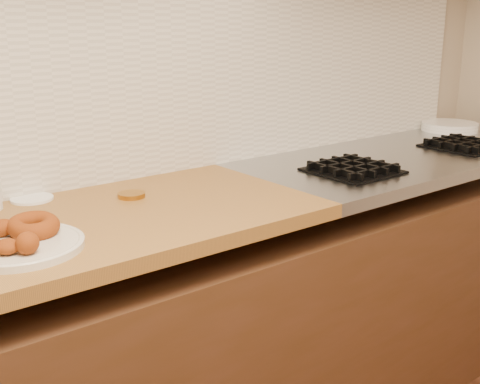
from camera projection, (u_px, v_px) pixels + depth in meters
name	position (u px, v px, depth m)	size (l,w,h in m)	color
wall_back	(65.00, 33.00, 1.70)	(4.00, 0.02, 2.70)	tan
base_cabinet	(134.00, 381.00, 1.73)	(3.60, 0.60, 0.77)	#48291A
stovetop	(399.00, 159.00, 2.27)	(1.30, 0.62, 0.04)	#9EA0A5
backsplash	(71.00, 87.00, 1.73)	(3.60, 0.02, 0.60)	beige
burner_grates	(413.00, 155.00, 2.19)	(0.91, 0.26, 0.03)	black
donut_plate	(20.00, 246.00, 1.32)	(0.28, 0.28, 0.02)	beige
ring_donut	(33.00, 226.00, 1.36)	(0.12, 0.12, 0.04)	#7E330B
fried_dough_chunks	(2.00, 240.00, 1.28)	(0.13, 0.20, 0.05)	#7E330B
tub_lid	(32.00, 199.00, 1.68)	(0.12, 0.12, 0.01)	white
brass_jar_lid	(131.00, 195.00, 1.71)	(0.08, 0.08, 0.01)	#A77222
plate_stack	(450.00, 126.00, 2.75)	(0.25, 0.25, 0.04)	white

